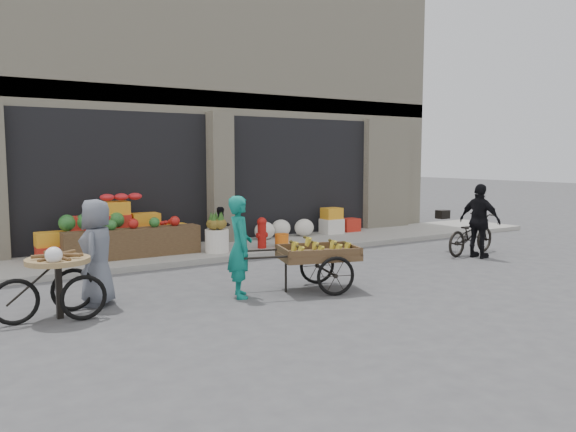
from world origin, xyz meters
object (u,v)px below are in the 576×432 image
vendor_grey (97,252)px  bicycle (471,234)px  orange_bucket (282,240)px  seated_person (222,227)px  vendor_woman (240,247)px  pineapple_bin (217,241)px  cyclist (480,221)px  fire_hydrant (262,231)px  banana_cart (315,251)px  tricycle_cart (58,278)px

vendor_grey → bicycle: vendor_grey is taller
orange_bucket → seated_person: size_ratio=0.34×
seated_person → vendor_woman: size_ratio=0.58×
vendor_woman → orange_bucket: bearing=-22.0°
pineapple_bin → orange_bucket: bearing=-3.6°
cyclist → fire_hydrant: bearing=42.4°
orange_bucket → vendor_woman: vendor_woman is taller
orange_bucket → seated_person: 1.42m
seated_person → cyclist: 5.76m
seated_person → cyclist: (4.44, -3.66, 0.22)m
seated_person → vendor_grey: size_ratio=0.59×
orange_bucket → vendor_grey: bearing=-151.7°
pineapple_bin → banana_cart: banana_cart is taller
seated_person → vendor_woman: 4.27m
pineapple_bin → seated_person: size_ratio=0.56×
pineapple_bin → seated_person: bearing=56.3°
tricycle_cart → vendor_grey: size_ratio=0.91×
orange_bucket → cyclist: cyclist is taller
seated_person → vendor_woman: (-1.56, -3.97, 0.21)m
cyclist → seated_person: bearing=41.7°
banana_cart → bicycle: (4.95, 0.97, -0.20)m
vendor_woman → cyclist: (6.00, 0.31, 0.01)m
fire_hydrant → cyclist: bearing=-38.8°
vendor_grey → tricycle_cart: bearing=-26.1°
pineapple_bin → vendor_grey: bearing=-139.9°
bicycle → banana_cart: bearing=92.3°
seated_person → tricycle_cart: seated_person is taller
fire_hydrant → vendor_woman: (-2.26, -3.32, 0.29)m
tricycle_cart → cyclist: cyclist is taller
seated_person → tricycle_cart: (-4.20, -3.72, -0.02)m
vendor_grey → cyclist: bearing=115.5°
banana_cart → vendor_woman: bearing=-175.8°
banana_cart → vendor_grey: size_ratio=1.44×
vendor_woman → tricycle_cart: (-2.64, 0.25, -0.23)m
vendor_woman → bicycle: vendor_woman is taller
bicycle → seated_person: bearing=46.1°
vendor_grey → cyclist: size_ratio=0.98×
fire_hydrant → banana_cart: size_ratio=0.31×
pineapple_bin → cyclist: cyclist is taller
bicycle → cyclist: bearing=144.7°
vendor_woman → fire_hydrant: bearing=-16.1°
orange_bucket → tricycle_cart: size_ratio=0.22×
seated_person → orange_bucket: bearing=-40.3°
vendor_woman → vendor_grey: bearing=89.0°
seated_person → pineapple_bin: bearing=-133.7°
pineapple_bin → vendor_woman: vendor_woman is taller
cyclist → bicycle: bearing=-35.3°
seated_person → bicycle: bearing=-45.1°
pineapple_bin → banana_cart: size_ratio=0.23×
orange_bucket → tricycle_cart: 6.20m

